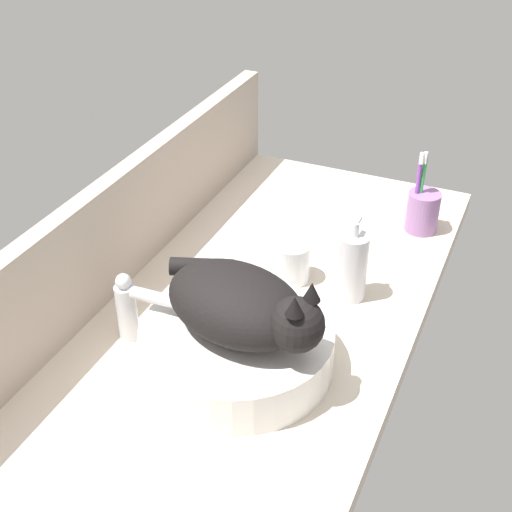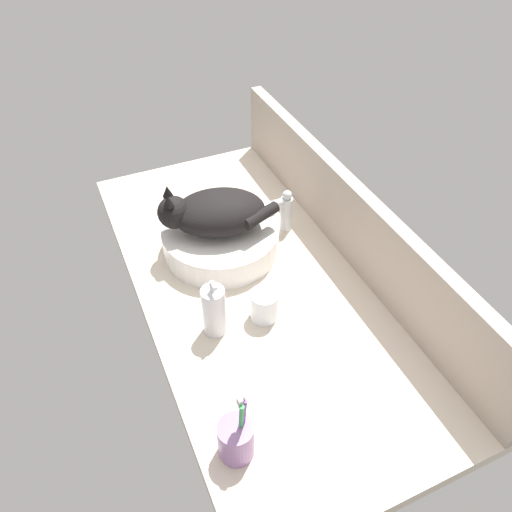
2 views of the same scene
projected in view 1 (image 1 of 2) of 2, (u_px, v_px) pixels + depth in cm
name	position (u px, v px, depth cm)	size (l,w,h in cm)	color
ground_plane	(253.00, 318.00, 135.65)	(126.22, 60.05, 4.00)	beige
backsplash_panel	(120.00, 228.00, 137.74)	(126.22, 3.60, 22.69)	#AD9E8E
sink_basin	(237.00, 348.00, 119.59)	(32.60, 32.60, 7.73)	white
cat	(243.00, 305.00, 113.64)	(22.65, 30.97, 14.00)	black
faucet	(132.00, 306.00, 123.63)	(3.60, 11.84, 13.60)	silver
soap_dispenser	(352.00, 267.00, 134.36)	(5.61, 5.61, 16.94)	silver
toothbrush_cup	(422.00, 210.00, 156.32)	(7.16, 7.16, 18.67)	#996BA8
water_glass	(292.00, 264.00, 141.14)	(6.99, 6.99, 8.04)	white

